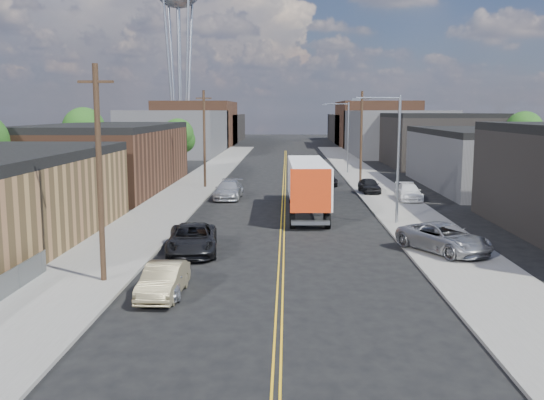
# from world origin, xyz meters

# --- Properties ---
(ground) EXTENTS (260.00, 260.00, 0.00)m
(ground) POSITION_xyz_m (0.00, 60.00, 0.00)
(ground) COLOR black
(ground) RESTS_ON ground
(centerline) EXTENTS (0.32, 120.00, 0.01)m
(centerline) POSITION_xyz_m (0.00, 45.00, 0.01)
(centerline) COLOR gold
(centerline) RESTS_ON ground
(sidewalk_left) EXTENTS (5.00, 140.00, 0.15)m
(sidewalk_left) POSITION_xyz_m (-9.50, 45.00, 0.07)
(sidewalk_left) COLOR slate
(sidewalk_left) RESTS_ON ground
(sidewalk_right) EXTENTS (5.00, 140.00, 0.15)m
(sidewalk_right) POSITION_xyz_m (9.50, 45.00, 0.07)
(sidewalk_right) COLOR slate
(sidewalk_right) RESTS_ON ground
(warehouse_brown) EXTENTS (12.00, 26.00, 6.60)m
(warehouse_brown) POSITION_xyz_m (-18.00, 44.00, 3.30)
(warehouse_brown) COLOR #4C2D1E
(warehouse_brown) RESTS_ON ground
(industrial_right_b) EXTENTS (14.00, 24.00, 6.10)m
(industrial_right_b) POSITION_xyz_m (22.00, 46.00, 3.05)
(industrial_right_b) COLOR #3A393C
(industrial_right_b) RESTS_ON ground
(industrial_right_c) EXTENTS (14.00, 22.00, 7.60)m
(industrial_right_c) POSITION_xyz_m (22.00, 72.00, 3.80)
(industrial_right_c) COLOR black
(industrial_right_c) RESTS_ON ground
(skyline_left_a) EXTENTS (16.00, 30.00, 8.00)m
(skyline_left_a) POSITION_xyz_m (-20.00, 95.00, 4.00)
(skyline_left_a) COLOR #3A393C
(skyline_left_a) RESTS_ON ground
(skyline_right_a) EXTENTS (16.00, 30.00, 8.00)m
(skyline_right_a) POSITION_xyz_m (20.00, 95.00, 4.00)
(skyline_right_a) COLOR #3A393C
(skyline_right_a) RESTS_ON ground
(skyline_left_b) EXTENTS (16.00, 26.00, 10.00)m
(skyline_left_b) POSITION_xyz_m (-20.00, 120.00, 5.00)
(skyline_left_b) COLOR #4C2D1E
(skyline_left_b) RESTS_ON ground
(skyline_right_b) EXTENTS (16.00, 26.00, 10.00)m
(skyline_right_b) POSITION_xyz_m (20.00, 120.00, 5.00)
(skyline_right_b) COLOR #4C2D1E
(skyline_right_b) RESTS_ON ground
(skyline_left_c) EXTENTS (16.00, 40.00, 7.00)m
(skyline_left_c) POSITION_xyz_m (-20.00, 140.00, 3.50)
(skyline_left_c) COLOR black
(skyline_left_c) RESTS_ON ground
(skyline_right_c) EXTENTS (16.00, 40.00, 7.00)m
(skyline_right_c) POSITION_xyz_m (20.00, 140.00, 3.50)
(skyline_right_c) COLOR black
(skyline_right_c) RESTS_ON ground
(streetlight_near) EXTENTS (3.39, 0.25, 9.00)m
(streetlight_near) POSITION_xyz_m (7.60, 25.00, 5.33)
(streetlight_near) COLOR gray
(streetlight_near) RESTS_ON ground
(streetlight_far) EXTENTS (3.39, 0.25, 9.00)m
(streetlight_far) POSITION_xyz_m (7.60, 60.00, 5.33)
(streetlight_far) COLOR gray
(streetlight_far) RESTS_ON ground
(utility_pole_left_near) EXTENTS (1.60, 0.26, 10.00)m
(utility_pole_left_near) POSITION_xyz_m (-8.20, 10.00, 5.14)
(utility_pole_left_near) COLOR black
(utility_pole_left_near) RESTS_ON ground
(utility_pole_left_far) EXTENTS (1.60, 0.26, 10.00)m
(utility_pole_left_far) POSITION_xyz_m (-8.20, 45.00, 5.14)
(utility_pole_left_far) COLOR black
(utility_pole_left_far) RESTS_ON ground
(utility_pole_right) EXTENTS (1.60, 0.26, 10.00)m
(utility_pole_right) POSITION_xyz_m (8.20, 48.00, 5.14)
(utility_pole_right) COLOR black
(utility_pole_right) RESTS_ON ground
(tree_left_mid) EXTENTS (5.10, 5.04, 8.37)m
(tree_left_mid) POSITION_xyz_m (-23.94, 55.00, 5.48)
(tree_left_mid) COLOR black
(tree_left_mid) RESTS_ON ground
(tree_left_far) EXTENTS (4.35, 4.20, 6.97)m
(tree_left_far) POSITION_xyz_m (-13.94, 62.00, 4.57)
(tree_left_far) COLOR black
(tree_left_far) RESTS_ON ground
(tree_right_far) EXTENTS (4.85, 4.76, 7.91)m
(tree_right_far) POSITION_xyz_m (30.06, 60.00, 5.18)
(tree_right_far) COLOR black
(tree_right_far) RESTS_ON ground
(semi_truck) EXTENTS (3.00, 15.87, 4.14)m
(semi_truck) POSITION_xyz_m (1.86, 30.36, 2.36)
(semi_truck) COLOR silver
(semi_truck) RESTS_ON ground
(car_left_a) EXTENTS (1.85, 4.03, 1.34)m
(car_left_a) POSITION_xyz_m (-5.01, 8.46, 0.67)
(car_left_a) COLOR #B7B9BD
(car_left_a) RESTS_ON ground
(car_left_b) EXTENTS (1.66, 4.39, 1.43)m
(car_left_b) POSITION_xyz_m (-5.00, 8.00, 0.72)
(car_left_b) COLOR #897C5A
(car_left_b) RESTS_ON ground
(car_left_c) EXTENTS (3.34, 6.11, 1.63)m
(car_left_c) POSITION_xyz_m (-5.00, 16.00, 0.81)
(car_left_c) COLOR black
(car_left_c) RESTS_ON ground
(car_left_d) EXTENTS (2.53, 5.70, 1.63)m
(car_left_d) POSITION_xyz_m (-5.00, 37.30, 0.81)
(car_left_d) COLOR #ACAEB1
(car_left_d) RESTS_ON ground
(car_right_lot_a) EXTENTS (5.18, 6.27, 1.59)m
(car_right_lot_a) POSITION_xyz_m (9.02, 16.00, 0.94)
(car_right_lot_a) COLOR #97989C
(car_right_lot_a) RESTS_ON sidewalk_right
(car_right_lot_b) EXTENTS (2.04, 4.84, 1.39)m
(car_right_lot_b) POSITION_xyz_m (11.00, 36.00, 0.85)
(car_right_lot_b) COLOR white
(car_right_lot_b) RESTS_ON sidewalk_right
(car_right_lot_c) EXTENTS (2.03, 4.24, 1.40)m
(car_right_lot_c) POSITION_xyz_m (8.20, 40.79, 0.85)
(car_right_lot_c) COLOR black
(car_right_lot_c) RESTS_ON sidewalk_right
(car_ahead_truck) EXTENTS (2.22, 4.62, 1.27)m
(car_ahead_truck) POSITION_xyz_m (4.50, 47.53, 0.64)
(car_ahead_truck) COLOR black
(car_ahead_truck) RESTS_ON ground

